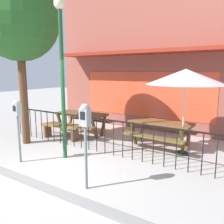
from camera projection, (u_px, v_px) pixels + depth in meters
The scene contains 12 objects.
ground at pixel (49, 175), 5.06m from camera, with size 40.00×40.00×0.00m, color #A6A39E.
pub_storefront at pixel (148, 52), 8.77m from camera, with size 8.02×1.44×5.95m.
patio_fence_front at pixel (96, 129), 6.41m from camera, with size 6.76×0.04×0.97m.
picnic_table_left at pixel (81, 118), 8.20m from camera, with size 1.86×1.44×0.79m.
picnic_table_right at pixel (161, 127), 6.78m from camera, with size 1.85×1.43×0.79m.
patio_umbrella at pixel (186, 77), 5.97m from camera, with size 2.04×2.04×2.29m.
patio_bench at pixel (61, 129), 7.68m from camera, with size 1.43×0.49×0.48m.
parking_meter_near at pixel (17, 115), 5.57m from camera, with size 0.18×0.17×1.55m.
parking_meter_far at pixel (85, 124), 4.25m from camera, with size 0.18×0.17×1.65m.
street_tree at pixel (19, 21), 6.67m from camera, with size 2.33×2.33×4.83m.
street_lamp at pixel (62, 57), 5.64m from camera, with size 0.28×0.28×3.93m.
curb_edge at pixel (31, 183), 4.67m from camera, with size 11.22×0.20×0.11m, color gray.
Camera 1 is at (3.72, -3.25, 2.23)m, focal length 37.21 mm.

